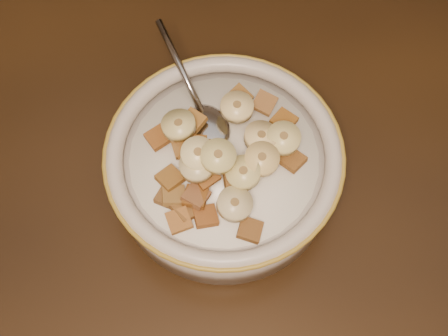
% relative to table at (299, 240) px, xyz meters
% --- Properties ---
extents(table, '(1.43, 0.94, 0.04)m').
position_rel_table_xyz_m(table, '(0.00, 0.00, 0.00)').
color(table, '#321E0B').
rests_on(table, floor).
extents(chair, '(0.54, 0.54, 0.93)m').
position_rel_table_xyz_m(chair, '(-0.11, 0.49, -0.27)').
color(chair, black).
rests_on(chair, floor).
extents(cereal_bowl, '(0.21, 0.21, 0.05)m').
position_rel_table_xyz_m(cereal_bowl, '(-0.08, 0.04, 0.05)').
color(cereal_bowl, '#BBB5A8').
rests_on(cereal_bowl, table).
extents(milk, '(0.18, 0.18, 0.00)m').
position_rel_table_xyz_m(milk, '(-0.08, 0.04, 0.07)').
color(milk, white).
rests_on(milk, cereal_bowl).
extents(spoon, '(0.06, 0.06, 0.01)m').
position_rel_table_xyz_m(spoon, '(-0.10, 0.07, 0.08)').
color(spoon, gray).
rests_on(spoon, cereal_bowl).
extents(cereal_square_0, '(0.03, 0.03, 0.01)m').
position_rel_table_xyz_m(cereal_square_0, '(-0.12, 0.06, 0.09)').
color(cereal_square_0, brown).
rests_on(cereal_square_0, milk).
extents(cereal_square_1, '(0.03, 0.03, 0.01)m').
position_rel_table_xyz_m(cereal_square_1, '(-0.09, -0.02, 0.08)').
color(cereal_square_1, brown).
rests_on(cereal_square_1, milk).
extents(cereal_square_2, '(0.03, 0.03, 0.01)m').
position_rel_table_xyz_m(cereal_square_2, '(-0.11, -0.03, 0.08)').
color(cereal_square_2, '#995622').
rests_on(cereal_square_2, milk).
extents(cereal_square_3, '(0.03, 0.03, 0.01)m').
position_rel_table_xyz_m(cereal_square_3, '(-0.12, 0.04, 0.09)').
color(cereal_square_3, olive).
rests_on(cereal_square_3, milk).
extents(cereal_square_4, '(0.02, 0.02, 0.01)m').
position_rel_table_xyz_m(cereal_square_4, '(-0.05, 0.05, 0.09)').
color(cereal_square_4, '#994F1D').
rests_on(cereal_square_4, milk).
extents(cereal_square_5, '(0.03, 0.03, 0.01)m').
position_rel_table_xyz_m(cereal_square_5, '(-0.15, 0.04, 0.08)').
color(cereal_square_5, '#90551F').
rests_on(cereal_square_5, milk).
extents(cereal_square_6, '(0.02, 0.02, 0.01)m').
position_rel_table_xyz_m(cereal_square_6, '(-0.10, 0.03, 0.10)').
color(cereal_square_6, brown).
rests_on(cereal_square_6, milk).
extents(cereal_square_7, '(0.02, 0.02, 0.01)m').
position_rel_table_xyz_m(cereal_square_7, '(-0.11, 0.04, 0.09)').
color(cereal_square_7, brown).
rests_on(cereal_square_7, milk).
extents(cereal_square_8, '(0.03, 0.03, 0.01)m').
position_rel_table_xyz_m(cereal_square_8, '(-0.02, 0.05, 0.08)').
color(cereal_square_8, '#9C6323').
rests_on(cereal_square_8, milk).
extents(cereal_square_9, '(0.03, 0.03, 0.01)m').
position_rel_table_xyz_m(cereal_square_9, '(-0.09, 0.01, 0.09)').
color(cereal_square_9, brown).
rests_on(cereal_square_9, milk).
extents(cereal_square_10, '(0.03, 0.03, 0.01)m').
position_rel_table_xyz_m(cereal_square_10, '(-0.04, 0.09, 0.08)').
color(cereal_square_10, brown).
rests_on(cereal_square_10, milk).
extents(cereal_square_11, '(0.03, 0.03, 0.01)m').
position_rel_table_xyz_m(cereal_square_11, '(-0.08, 0.10, 0.08)').
color(cereal_square_11, brown).
rests_on(cereal_square_11, milk).
extents(cereal_square_12, '(0.02, 0.02, 0.01)m').
position_rel_table_xyz_m(cereal_square_12, '(-0.10, -0.01, 0.08)').
color(cereal_square_12, brown).
rests_on(cereal_square_12, milk).
extents(cereal_square_13, '(0.03, 0.03, 0.01)m').
position_rel_table_xyz_m(cereal_square_13, '(-0.06, 0.10, 0.08)').
color(cereal_square_13, brown).
rests_on(cereal_square_13, milk).
extents(cereal_square_14, '(0.03, 0.03, 0.01)m').
position_rel_table_xyz_m(cereal_square_14, '(-0.07, 0.01, 0.09)').
color(cereal_square_14, brown).
rests_on(cereal_square_14, milk).
extents(cereal_square_15, '(0.03, 0.03, 0.01)m').
position_rel_table_xyz_m(cereal_square_15, '(-0.06, 0.02, 0.09)').
color(cereal_square_15, brown).
rests_on(cereal_square_15, milk).
extents(cereal_square_16, '(0.02, 0.02, 0.01)m').
position_rel_table_xyz_m(cereal_square_16, '(-0.05, -0.03, 0.08)').
color(cereal_square_16, brown).
rests_on(cereal_square_16, milk).
extents(cereal_square_17, '(0.03, 0.03, 0.01)m').
position_rel_table_xyz_m(cereal_square_17, '(-0.10, -0.01, 0.08)').
color(cereal_square_17, brown).
rests_on(cereal_square_17, milk).
extents(cereal_square_18, '(0.03, 0.03, 0.01)m').
position_rel_table_xyz_m(cereal_square_18, '(-0.12, -0.01, 0.08)').
color(cereal_square_18, olive).
rests_on(cereal_square_18, milk).
extents(cereal_square_19, '(0.02, 0.02, 0.01)m').
position_rel_table_xyz_m(cereal_square_19, '(-0.11, 0.03, 0.09)').
color(cereal_square_19, brown).
rests_on(cereal_square_19, milk).
extents(cereal_square_20, '(0.03, 0.03, 0.01)m').
position_rel_table_xyz_m(cereal_square_20, '(-0.13, 0.00, 0.08)').
color(cereal_square_20, '#935F1C').
rests_on(cereal_square_20, milk).
extents(cereal_square_21, '(0.03, 0.03, 0.01)m').
position_rel_table_xyz_m(cereal_square_21, '(-0.11, -0.02, 0.08)').
color(cereal_square_21, brown).
rests_on(cereal_square_21, milk).
extents(cereal_square_22, '(0.02, 0.02, 0.01)m').
position_rel_table_xyz_m(cereal_square_22, '(-0.12, -0.01, 0.08)').
color(cereal_square_22, brown).
rests_on(cereal_square_22, milk).
extents(banana_slice_0, '(0.04, 0.04, 0.02)m').
position_rel_table_xyz_m(banana_slice_0, '(-0.05, 0.05, 0.10)').
color(banana_slice_0, '#F5CC79').
rests_on(banana_slice_0, milk).
extents(banana_slice_1, '(0.03, 0.03, 0.02)m').
position_rel_table_xyz_m(banana_slice_1, '(-0.10, 0.02, 0.10)').
color(banana_slice_1, '#FFED96').
rests_on(banana_slice_1, milk).
extents(banana_slice_2, '(0.04, 0.04, 0.01)m').
position_rel_table_xyz_m(banana_slice_2, '(-0.03, 0.06, 0.10)').
color(banana_slice_2, '#F8DE8B').
rests_on(banana_slice_2, milk).
extents(banana_slice_3, '(0.04, 0.04, 0.01)m').
position_rel_table_xyz_m(banana_slice_3, '(-0.08, 0.08, 0.09)').
color(banana_slice_3, '#F6DF98').
rests_on(banana_slice_3, milk).
extents(banana_slice_4, '(0.04, 0.04, 0.01)m').
position_rel_table_xyz_m(banana_slice_4, '(-0.06, -0.01, 0.09)').
color(banana_slice_4, beige).
rests_on(banana_slice_4, milk).
extents(banana_slice_5, '(0.03, 0.03, 0.02)m').
position_rel_table_xyz_m(banana_slice_5, '(-0.13, 0.05, 0.10)').
color(banana_slice_5, '#CEBF79').
rests_on(banana_slice_5, milk).
extents(banana_slice_6, '(0.04, 0.04, 0.01)m').
position_rel_table_xyz_m(banana_slice_6, '(-0.06, 0.02, 0.10)').
color(banana_slice_6, '#F8EE94').
rests_on(banana_slice_6, milk).
extents(banana_slice_7, '(0.04, 0.04, 0.01)m').
position_rel_table_xyz_m(banana_slice_7, '(-0.05, 0.03, 0.10)').
color(banana_slice_7, '#FFD780').
rests_on(banana_slice_7, milk).
extents(banana_slice_8, '(0.04, 0.04, 0.01)m').
position_rel_table_xyz_m(banana_slice_8, '(-0.09, 0.02, 0.11)').
color(banana_slice_8, '#CAC27E').
rests_on(banana_slice_8, milk).
extents(banana_slice_9, '(0.04, 0.04, 0.01)m').
position_rel_table_xyz_m(banana_slice_9, '(-0.10, 0.01, 0.10)').
color(banana_slice_9, '#D6BE83').
rests_on(banana_slice_9, milk).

